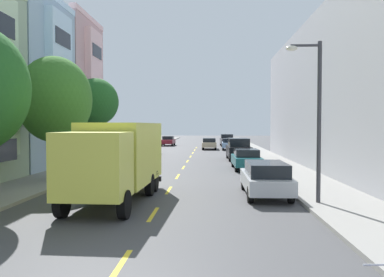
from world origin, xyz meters
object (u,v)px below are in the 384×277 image
(parked_wagon_silver, at_px, (265,178))
(parked_sedan_navy, at_px, (135,154))
(parked_sedan_burgundy, at_px, (168,141))
(parked_sedan_sky, at_px, (229,144))
(parked_sedan_forest, at_px, (149,148))
(delivery_box_truck, at_px, (118,156))
(street_lamp, at_px, (315,108))
(parked_sedan_teal, at_px, (246,159))
(street_tree_third, at_px, (95,102))
(moving_champagne_sedan, at_px, (209,143))
(parked_suv_black, at_px, (238,149))
(street_tree_second, at_px, (55,100))
(parked_pickup_charcoal, at_px, (227,140))

(parked_wagon_silver, distance_m, parked_sedan_navy, 17.10)
(parked_sedan_burgundy, xyz_separation_m, parked_sedan_sky, (8.76, -9.47, 0.00))
(parked_sedan_forest, bearing_deg, delivery_box_truck, -83.84)
(parked_sedan_navy, bearing_deg, street_lamp, -58.65)
(parked_sedan_teal, bearing_deg, parked_sedan_forest, 124.23)
(street_tree_third, xyz_separation_m, parked_sedan_sky, (10.72, 21.16, -4.02))
(parked_sedan_forest, relative_size, moving_champagne_sedan, 1.01)
(delivery_box_truck, xyz_separation_m, parked_sedan_burgundy, (-2.65, 43.06, -1.09))
(parked_sedan_teal, bearing_deg, parked_sedan_burgundy, 105.81)
(parked_sedan_forest, bearing_deg, parked_sedan_burgundy, 89.94)
(parked_sedan_navy, xyz_separation_m, moving_champagne_sedan, (6.07, 18.26, 0.00))
(parked_suv_black, relative_size, parked_sedan_burgundy, 1.07)
(street_tree_second, height_order, delivery_box_truck, street_tree_second)
(street_tree_third, relative_size, delivery_box_truck, 0.84)
(parked_sedan_forest, height_order, parked_pickup_charcoal, parked_pickup_charcoal)
(parked_wagon_silver, relative_size, parked_pickup_charcoal, 0.88)
(parked_sedan_teal, xyz_separation_m, parked_sedan_burgundy, (-8.90, 31.44, 0.00))
(parked_sedan_forest, distance_m, moving_champagne_sedan, 11.49)
(parked_sedan_teal, bearing_deg, parked_sedan_navy, 152.83)
(parked_sedan_navy, distance_m, parked_sedan_forest, 8.64)
(street_tree_second, xyz_separation_m, parked_sedan_forest, (1.94, 19.75, -3.72))
(parked_sedan_teal, relative_size, moving_champagne_sedan, 1.01)
(parked_wagon_silver, bearing_deg, parked_pickup_charcoal, 89.91)
(parked_wagon_silver, xyz_separation_m, moving_champagne_sedan, (-2.57, 33.02, -0.05))
(parked_sedan_navy, xyz_separation_m, parked_sedan_burgundy, (-0.18, 26.96, 0.00))
(parked_pickup_charcoal, bearing_deg, parked_sedan_navy, -108.38)
(street_lamp, xyz_separation_m, delivery_box_truck, (-7.73, 0.65, -1.89))
(parked_sedan_sky, relative_size, parked_pickup_charcoal, 0.85)
(parked_sedan_teal, relative_size, parked_sedan_navy, 1.00)
(street_tree_second, xyz_separation_m, moving_champagne_sedan, (8.20, 29.38, -3.72))
(street_tree_second, bearing_deg, parked_sedan_navy, 79.13)
(street_lamp, distance_m, parked_suv_black, 20.05)
(street_lamp, height_order, parked_sedan_forest, street_lamp)
(parked_wagon_silver, height_order, moving_champagne_sedan, parked_wagon_silver)
(parked_suv_black, bearing_deg, parked_sedan_forest, 148.02)
(delivery_box_truck, relative_size, parked_sedan_teal, 1.68)
(parked_wagon_silver, bearing_deg, parked_sedan_sky, 90.10)
(street_lamp, relative_size, parked_sedan_sky, 1.34)
(parked_wagon_silver, xyz_separation_m, parked_sedan_sky, (-0.05, 32.25, -0.05))
(parked_sedan_forest, height_order, parked_sedan_sky, same)
(moving_champagne_sedan, bearing_deg, street_tree_third, -110.50)
(street_lamp, height_order, parked_wagon_silver, street_lamp)
(street_lamp, xyz_separation_m, parked_suv_black, (-1.47, 19.81, -2.74))
(delivery_box_truck, relative_size, parked_sedan_sky, 1.67)
(parked_sedan_teal, xyz_separation_m, parked_sedan_navy, (-8.72, 4.48, 0.00))
(parked_sedan_sky, distance_m, moving_champagne_sedan, 2.63)
(parked_pickup_charcoal, height_order, moving_champagne_sedan, parked_pickup_charcoal)
(street_tree_second, bearing_deg, moving_champagne_sedan, 74.40)
(street_tree_second, xyz_separation_m, parked_sedan_teal, (10.86, 6.63, -3.72))
(parked_sedan_navy, xyz_separation_m, parked_sedan_sky, (8.58, 17.49, 0.00))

